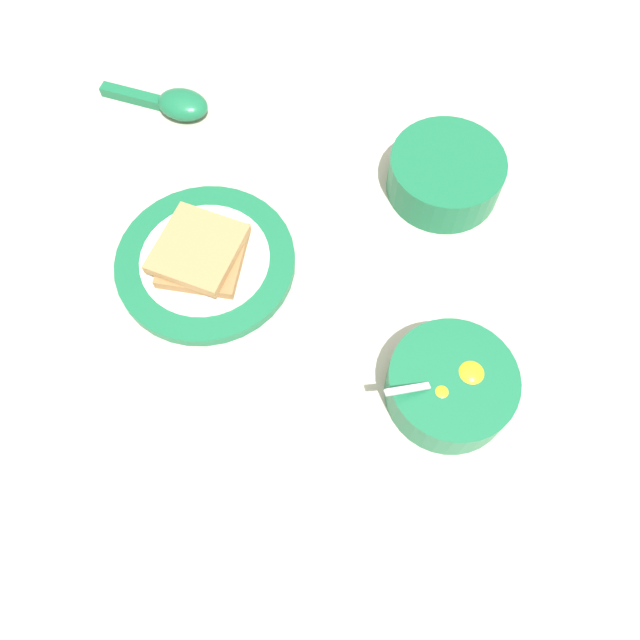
{
  "coord_description": "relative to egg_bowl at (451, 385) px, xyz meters",
  "views": [
    {
      "loc": [
        -0.15,
        0.33,
        0.65
      ],
      "look_at": [
        -0.05,
        0.04,
        0.02
      ],
      "focal_mm": 35.0,
      "sensor_mm": 36.0,
      "label": 1
    }
  ],
  "objects": [
    {
      "name": "congee_bowl",
      "position": [
        0.07,
        -0.27,
        0.0
      ],
      "size": [
        0.14,
        0.14,
        0.05
      ],
      "color": "#196B42",
      "rests_on": "ground_plane"
    },
    {
      "name": "toast_sandwich",
      "position": [
        0.32,
        -0.07,
        0.0
      ],
      "size": [
        0.11,
        0.11,
        0.03
      ],
      "color": "#9E7042",
      "rests_on": "toast_plate"
    },
    {
      "name": "toast_plate",
      "position": [
        0.31,
        -0.07,
        -0.02
      ],
      "size": [
        0.22,
        0.22,
        0.02
      ],
      "color": "#196B42",
      "rests_on": "ground_plane"
    },
    {
      "name": "ground_plane",
      "position": [
        0.21,
        -0.07,
        -0.03
      ],
      "size": [
        3.0,
        3.0,
        0.0
      ],
      "primitive_type": "plane",
      "color": "beige"
    },
    {
      "name": "soup_spoon",
      "position": [
        0.45,
        -0.29,
        -0.01
      ],
      "size": [
        0.16,
        0.05,
        0.03
      ],
      "color": "#196B42",
      "rests_on": "ground_plane"
    },
    {
      "name": "egg_bowl",
      "position": [
        0.0,
        0.0,
        0.0
      ],
      "size": [
        0.14,
        0.14,
        0.08
      ],
      "color": "#196B42",
      "rests_on": "ground_plane"
    }
  ]
}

